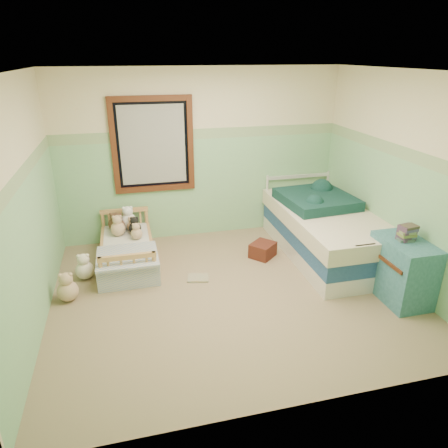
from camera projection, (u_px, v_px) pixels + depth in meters
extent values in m
cube|color=#7F6E56|center=(231.00, 292.00, 4.93)|extent=(4.20, 3.60, 0.02)
cube|color=silver|center=(233.00, 70.00, 3.95)|extent=(4.20, 3.60, 0.02)
cube|color=beige|center=(201.00, 156.00, 6.05)|extent=(4.20, 0.04, 2.50)
cube|color=beige|center=(299.00, 273.00, 2.83)|extent=(4.20, 0.04, 2.50)
cube|color=beige|center=(25.00, 210.00, 3.98)|extent=(0.04, 3.60, 2.50)
cube|color=beige|center=(401.00, 180.00, 4.90)|extent=(0.04, 3.60, 2.50)
cube|color=#80B885|center=(202.00, 188.00, 6.23)|extent=(4.20, 0.01, 1.50)
cube|color=#3E764C|center=(201.00, 134.00, 5.91)|extent=(4.20, 0.01, 0.15)
cube|color=#412511|center=(153.00, 145.00, 5.78)|extent=(1.16, 0.06, 1.36)
cube|color=#BABAB3|center=(153.00, 145.00, 5.79)|extent=(0.92, 0.01, 1.12)
cube|color=tan|center=(128.00, 257.00, 5.57)|extent=(0.69, 1.38, 0.18)
cube|color=silver|center=(127.00, 247.00, 5.51)|extent=(0.63, 1.32, 0.12)
cube|color=#688ACC|center=(127.00, 256.00, 5.10)|extent=(0.75, 0.69, 0.03)
sphere|color=brown|center=(114.00, 224.00, 5.87)|extent=(0.18, 0.18, 0.18)
sphere|color=white|center=(129.00, 221.00, 5.90)|extent=(0.23, 0.23, 0.23)
sphere|color=tan|center=(118.00, 229.00, 5.68)|extent=(0.20, 0.20, 0.20)
sphere|color=black|center=(135.00, 228.00, 5.73)|extent=(0.17, 0.17, 0.17)
sphere|color=white|center=(85.00, 270.00, 5.17)|extent=(0.23, 0.23, 0.23)
sphere|color=tan|center=(68.00, 291.00, 4.71)|extent=(0.24, 0.24, 0.24)
cube|color=silver|center=(325.00, 247.00, 5.81)|extent=(1.10, 2.20, 0.22)
cube|color=navy|center=(326.00, 233.00, 5.72)|extent=(1.10, 2.20, 0.22)
cube|color=beige|center=(328.00, 218.00, 5.64)|extent=(1.14, 2.24, 0.22)
cube|color=black|center=(316.00, 199.00, 5.82)|extent=(1.01, 1.06, 0.14)
cube|color=#265B66|center=(402.00, 270.00, 4.66)|extent=(0.46, 0.73, 0.73)
cube|color=brown|center=(407.00, 233.00, 4.52)|extent=(0.20, 0.17, 0.18)
cube|color=maroon|center=(263.00, 250.00, 5.73)|extent=(0.43, 0.43, 0.20)
cube|color=orange|center=(198.00, 278.00, 5.19)|extent=(0.30, 0.26, 0.02)
sphere|color=tan|center=(132.00, 226.00, 5.83)|extent=(0.15, 0.15, 0.15)
sphere|color=brown|center=(119.00, 226.00, 5.79)|extent=(0.19, 0.19, 0.19)
sphere|color=tan|center=(137.00, 234.00, 5.58)|extent=(0.16, 0.16, 0.16)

